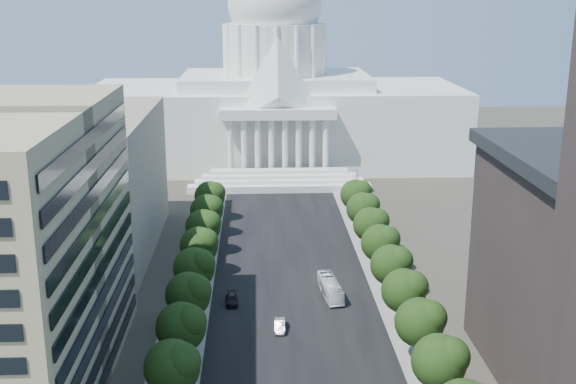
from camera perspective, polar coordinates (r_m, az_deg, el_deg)
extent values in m
cube|color=black|center=(151.30, 0.03, -5.60)|extent=(30.00, 260.00, 0.01)
cube|color=gray|center=(151.69, -7.19, -5.68)|extent=(8.00, 260.00, 0.02)
cube|color=gray|center=(153.28, 7.18, -5.45)|extent=(8.00, 260.00, 0.02)
cube|color=white|center=(239.82, -1.00, 5.39)|extent=(120.00, 50.00, 25.00)
cube|color=white|center=(237.72, -1.01, 8.84)|extent=(60.00, 40.00, 4.00)
cube|color=white|center=(211.88, -0.80, 6.25)|extent=(34.00, 8.00, 3.00)
cylinder|color=white|center=(236.78, -1.02, 11.24)|extent=(32.00, 32.00, 16.00)
ellipsoid|color=white|center=(236.17, -1.04, 14.63)|extent=(30.00, 30.00, 27.60)
cube|color=gray|center=(161.55, -17.40, 0.63)|extent=(38.00, 52.00, 30.00)
sphere|color=black|center=(100.17, -9.15, -13.51)|extent=(7.60, 7.60, 7.60)
sphere|color=black|center=(98.81, -8.44, -13.15)|extent=(5.32, 5.32, 5.32)
cylinder|color=#33261C|center=(112.88, -8.36, -12.66)|extent=(0.56, 0.56, 2.94)
sphere|color=black|center=(110.76, -8.46, -10.51)|extent=(7.60, 7.60, 7.60)
sphere|color=black|center=(109.45, -7.82, -10.15)|extent=(5.32, 5.32, 5.32)
cylinder|color=#33261C|center=(123.54, -7.82, -10.05)|extent=(0.56, 0.56, 2.94)
sphere|color=black|center=(121.61, -7.90, -8.04)|extent=(7.60, 7.60, 7.60)
sphere|color=black|center=(120.34, -7.32, -7.69)|extent=(5.32, 5.32, 5.32)
cylinder|color=#33261C|center=(134.43, -7.37, -7.85)|extent=(0.56, 0.56, 2.94)
sphere|color=black|center=(132.66, -7.44, -5.98)|extent=(7.60, 7.60, 7.60)
sphere|color=black|center=(131.43, -6.91, -5.64)|extent=(5.32, 5.32, 5.32)
cylinder|color=#33261C|center=(145.50, -7.00, -5.98)|extent=(0.56, 0.56, 2.94)
sphere|color=black|center=(143.86, -7.06, -4.24)|extent=(7.60, 7.60, 7.60)
sphere|color=black|center=(142.66, -6.56, -3.91)|extent=(5.32, 5.32, 5.32)
cylinder|color=#33261C|center=(156.70, -6.68, -4.38)|extent=(0.56, 0.56, 2.94)
sphere|color=black|center=(155.18, -6.73, -2.75)|extent=(7.60, 7.60, 7.60)
sphere|color=black|center=(154.01, -6.27, -2.43)|extent=(5.32, 5.32, 5.32)
cylinder|color=#33261C|center=(168.02, -6.40, -3.00)|extent=(0.56, 0.56, 2.94)
sphere|color=black|center=(166.60, -6.45, -1.46)|extent=(7.60, 7.60, 7.60)
sphere|color=black|center=(165.46, -6.02, -1.16)|extent=(5.32, 5.32, 5.32)
cylinder|color=#33261C|center=(179.42, -6.16, -1.79)|extent=(0.56, 0.56, 2.94)
sphere|color=black|center=(178.09, -6.20, -0.34)|extent=(7.60, 7.60, 7.60)
sphere|color=black|center=(176.97, -5.80, -0.05)|extent=(5.32, 5.32, 5.32)
sphere|color=black|center=(102.44, 11.84, -12.96)|extent=(7.60, 7.60, 7.60)
sphere|color=black|center=(101.59, 12.73, -12.54)|extent=(5.32, 5.32, 5.32)
cylinder|color=#33261C|center=(114.90, 10.23, -12.22)|extent=(0.56, 0.56, 2.94)
sphere|color=black|center=(112.81, 10.35, -10.10)|extent=(7.60, 7.60, 7.60)
sphere|color=black|center=(111.96, 11.13, -9.70)|extent=(5.32, 5.32, 5.32)
cylinder|color=#33261C|center=(125.39, 9.03, -9.70)|extent=(0.56, 0.56, 2.94)
sphere|color=black|center=(123.49, 9.13, -7.72)|extent=(7.60, 7.60, 7.60)
sphere|color=black|center=(122.63, 9.83, -7.35)|extent=(5.32, 5.32, 5.32)
cylinder|color=#33261C|center=(136.14, 8.04, -7.57)|extent=(0.56, 0.56, 2.94)
sphere|color=black|center=(134.38, 8.11, -5.72)|extent=(7.60, 7.60, 7.60)
sphere|color=black|center=(133.53, 8.76, -5.37)|extent=(5.32, 5.32, 5.32)
cylinder|color=#33261C|center=(147.07, 7.20, -5.75)|extent=(0.56, 0.56, 2.94)
sphere|color=black|center=(145.45, 7.26, -4.02)|extent=(7.60, 7.60, 7.60)
sphere|color=black|center=(144.60, 7.85, -3.69)|extent=(5.32, 5.32, 5.32)
cylinder|color=#33261C|center=(158.16, 6.48, -4.19)|extent=(0.56, 0.56, 2.94)
sphere|color=black|center=(156.66, 6.53, -2.57)|extent=(7.60, 7.60, 7.60)
sphere|color=black|center=(155.81, 7.07, -2.25)|extent=(5.32, 5.32, 5.32)
cylinder|color=#33261C|center=(169.38, 5.86, -2.83)|extent=(0.56, 0.56, 2.94)
sphere|color=black|center=(167.97, 5.90, -1.31)|extent=(7.60, 7.60, 7.60)
sphere|color=black|center=(167.13, 6.40, -1.00)|extent=(5.32, 5.32, 5.32)
cylinder|color=#33261C|center=(180.70, 5.31, -1.64)|extent=(0.56, 0.56, 2.94)
sphere|color=black|center=(179.38, 5.35, -0.20)|extent=(7.60, 7.60, 7.60)
sphere|color=black|center=(178.54, 5.82, 0.09)|extent=(5.32, 5.32, 5.32)
cylinder|color=gray|center=(103.02, 13.31, -13.94)|extent=(0.18, 0.18, 9.00)
cylinder|color=gray|center=(100.69, 12.80, -11.86)|extent=(2.40, 0.14, 0.14)
sphere|color=gray|center=(100.46, 12.17, -11.95)|extent=(0.44, 0.44, 0.44)
cylinder|color=gray|center=(124.66, 10.23, -8.38)|extent=(0.18, 0.18, 9.00)
cylinder|color=gray|center=(122.75, 9.78, -6.57)|extent=(2.40, 0.14, 0.14)
sphere|color=gray|center=(122.56, 9.27, -6.63)|extent=(0.44, 0.44, 0.44)
cylinder|color=gray|center=(147.37, 8.14, -4.48)|extent=(0.18, 0.18, 9.00)
cylinder|color=gray|center=(145.76, 7.73, -2.91)|extent=(2.40, 0.14, 0.14)
sphere|color=gray|center=(145.60, 7.31, -2.95)|extent=(0.44, 0.44, 0.44)
cylinder|color=gray|center=(170.72, 6.62, -1.64)|extent=(0.18, 0.18, 9.00)
cylinder|color=gray|center=(169.33, 6.26, -0.25)|extent=(2.40, 0.14, 0.14)
sphere|color=gray|center=(169.20, 5.89, -0.29)|extent=(0.44, 0.44, 0.44)
cylinder|color=gray|center=(194.49, 5.48, 0.52)|extent=(0.18, 0.18, 9.00)
cylinder|color=gray|center=(193.27, 5.16, 1.75)|extent=(2.40, 0.14, 0.14)
sphere|color=gray|center=(193.15, 4.83, 1.72)|extent=(0.44, 0.44, 0.44)
imported|color=#A5A7AD|center=(122.29, -0.65, -10.51)|extent=(1.90, 5.06, 1.65)
imported|color=black|center=(132.31, -4.47, -8.49)|extent=(2.44, 5.39, 1.53)
imported|color=white|center=(134.98, 3.36, -7.57)|extent=(4.04, 11.97, 3.27)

